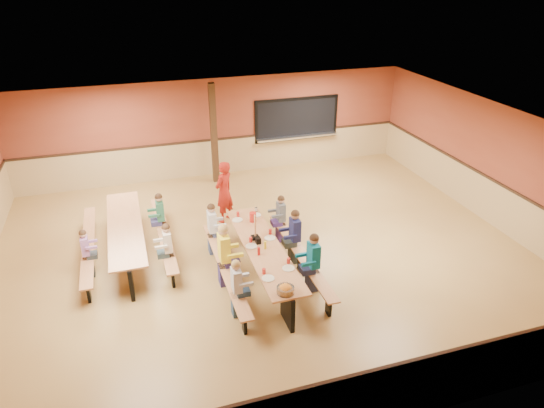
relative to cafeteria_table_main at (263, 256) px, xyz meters
name	(u,v)px	position (x,y,z in m)	size (l,w,h in m)	color
ground	(263,253)	(0.26, 0.90, -0.53)	(12.00, 12.00, 0.00)	olive
room_envelope	(263,227)	(0.26, 0.90, 0.16)	(12.04, 10.04, 3.02)	brown
kitchen_pass_through	(297,121)	(2.86, 5.86, 0.96)	(2.78, 0.28, 1.38)	black
structural_post	(214,134)	(0.06, 5.30, 0.97)	(0.18, 0.18, 3.00)	#311E10
cafeteria_table_main	(263,256)	(0.00, 0.00, 0.00)	(1.91, 3.70, 0.74)	#B87649
cafeteria_table_second	(126,234)	(-2.71, 1.80, 0.00)	(1.91, 3.70, 0.74)	#B87649
seated_child_white_left	(237,288)	(-0.83, -1.03, 0.07)	(0.36, 0.30, 1.20)	#BBBBC2
seated_adult_yellow	(224,255)	(-0.83, 0.01, 0.16)	(0.45, 0.37, 1.37)	yellow
seated_child_grey_left	(212,229)	(-0.83, 1.29, 0.09)	(0.38, 0.31, 1.23)	silver
seated_child_teal_right	(313,263)	(0.83, -0.72, 0.12)	(0.41, 0.33, 1.28)	#0D6682
seated_child_navy_right	(295,237)	(0.83, 0.36, 0.11)	(0.40, 0.33, 1.27)	#1C2051
seated_child_char_right	(281,219)	(0.83, 1.32, 0.06)	(0.35, 0.29, 1.18)	#575D62
seated_child_purple_sec	(87,254)	(-3.53, 1.15, 0.03)	(0.32, 0.26, 1.11)	#98649D
seated_child_green_sec	(161,218)	(-1.88, 2.21, 0.08)	(0.37, 0.30, 1.21)	#2D6B4A
seated_child_tan_sec	(168,249)	(-1.88, 0.75, 0.07)	(0.36, 0.29, 1.18)	beige
standing_woman	(224,192)	(-0.23, 2.73, 0.29)	(0.59, 0.39, 1.63)	#AF1E14
punch_pitcher	(253,217)	(0.09, 1.14, 0.32)	(0.16, 0.16, 0.22)	red
chip_bowl	(285,289)	(-0.07, -1.60, 0.29)	(0.32, 0.32, 0.15)	orange
napkin_dispenser	(258,240)	(-0.06, 0.19, 0.28)	(0.10, 0.14, 0.13)	black
condiment_mustard	(265,245)	(0.02, -0.07, 0.30)	(0.06, 0.06, 0.17)	yellow
condiment_ketchup	(259,251)	(-0.17, -0.26, 0.30)	(0.06, 0.06, 0.17)	#B2140F
table_paddle	(255,233)	(-0.07, 0.38, 0.35)	(0.16, 0.16, 0.56)	black
place_settings	(263,245)	(0.00, 0.00, 0.27)	(0.65, 3.30, 0.11)	beige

